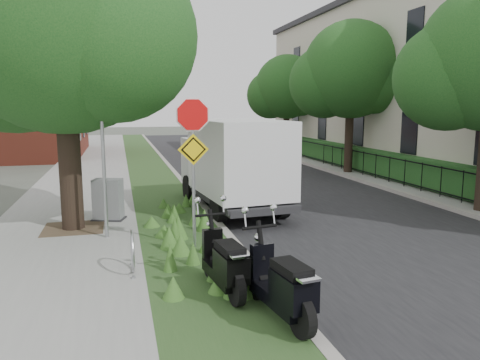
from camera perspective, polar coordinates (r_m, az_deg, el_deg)
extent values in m
plane|color=#4C5147|center=(9.77, 3.26, -9.16)|extent=(120.00, 120.00, 0.00)
cube|color=gray|center=(19.11, -18.53, -0.40)|extent=(3.50, 60.00, 0.12)
cube|color=#2C4E21|center=(19.11, -10.28, -0.08)|extent=(2.00, 60.00, 0.12)
cube|color=#9E9991|center=(19.21, -7.31, 0.06)|extent=(0.20, 60.00, 0.13)
cube|color=black|center=(19.95, 2.72, 0.28)|extent=(7.00, 60.00, 0.01)
cube|color=#9E9991|center=(21.23, 11.78, 0.80)|extent=(0.20, 60.00, 0.13)
cube|color=gray|center=(22.04, 15.75, 0.93)|extent=(3.20, 60.00, 0.12)
cylinder|color=black|center=(11.70, -20.20, 5.13)|extent=(0.52, 0.52, 4.48)
sphere|color=#17471A|center=(11.86, -20.96, 18.34)|extent=(5.40, 5.40, 5.40)
sphere|color=#17471A|center=(12.73, -25.98, 14.28)|extent=(4.05, 4.05, 4.05)
sphere|color=#17471A|center=(11.05, -15.38, 16.50)|extent=(3.78, 3.78, 3.78)
cube|color=#473828|center=(12.04, -19.62, -5.53)|extent=(1.40, 1.40, 0.01)
cylinder|color=#A5A8AD|center=(10.67, -16.36, 3.69)|extent=(0.08, 0.08, 4.00)
torus|color=#A5A8AD|center=(8.62, -12.98, -8.40)|extent=(0.05, 0.77, 0.77)
cube|color=#A5A8AD|center=(8.39, -12.82, -11.48)|extent=(0.06, 0.06, 0.04)
cube|color=#A5A8AD|center=(9.07, -12.97, -9.90)|extent=(0.06, 0.06, 0.04)
cylinder|color=#A5A8AD|center=(9.65, -5.69, 0.49)|extent=(0.07, 0.07, 3.00)
cylinder|color=red|center=(9.51, -5.78, 7.93)|extent=(0.86, 0.03, 0.86)
cylinder|color=white|center=(9.52, -5.80, 7.93)|extent=(0.94, 0.02, 0.94)
cube|color=yellow|center=(9.55, -5.72, 3.73)|extent=(0.64, 0.03, 0.64)
cube|color=black|center=(21.43, 13.55, 3.52)|extent=(0.04, 24.00, 0.04)
cube|color=black|center=(21.52, 13.47, 1.40)|extent=(0.04, 24.00, 0.04)
cylinder|color=black|center=(21.48, 13.50, 2.33)|extent=(0.03, 0.03, 1.00)
cube|color=#19461C|center=(21.81, 15.13, 2.49)|extent=(1.00, 24.00, 1.10)
cube|color=beige|center=(23.69, 23.20, 10.65)|extent=(7.00, 26.00, 8.00)
cube|color=#2D2D33|center=(21.74, 15.65, 12.04)|extent=(0.25, 26.00, 0.60)
cube|color=maroon|center=(31.55, -27.11, 9.82)|extent=(9.00, 10.00, 8.00)
sphere|color=#17471A|center=(14.54, 24.02, 11.40)|extent=(3.00, 3.00, 3.00)
cylinder|color=black|center=(21.27, 13.17, 6.37)|extent=(0.36, 0.36, 4.03)
sphere|color=#17471A|center=(21.30, 13.42, 12.96)|extent=(4.20, 4.20, 4.20)
sphere|color=#17471A|center=(21.42, 10.28, 11.63)|extent=(3.15, 3.15, 3.15)
sphere|color=#17471A|center=(21.23, 16.10, 11.73)|extent=(2.94, 2.94, 2.94)
cylinder|color=black|center=(28.60, 5.68, 6.81)|extent=(0.36, 0.36, 3.64)
sphere|color=#17471A|center=(28.60, 5.75, 11.23)|extent=(3.80, 3.80, 3.80)
sphere|color=#17471A|center=(28.84, 3.72, 10.30)|extent=(2.85, 2.85, 2.85)
sphere|color=#17471A|center=(28.42, 7.54, 10.45)|extent=(2.66, 2.66, 2.66)
cylinder|color=black|center=(8.21, -3.68, -9.90)|extent=(0.19, 0.55, 0.54)
cylinder|color=black|center=(7.08, -0.44, -13.05)|extent=(0.19, 0.55, 0.54)
cube|color=black|center=(7.58, -2.06, -11.35)|extent=(0.49, 1.22, 0.19)
cube|color=black|center=(7.18, -1.10, -10.44)|extent=(0.45, 0.71, 0.41)
cube|color=black|center=(7.14, -1.25, -8.29)|extent=(0.38, 0.65, 0.12)
cylinder|color=black|center=(7.30, 2.13, -12.26)|extent=(0.21, 0.57, 0.55)
cylinder|color=black|center=(6.23, 7.55, -16.23)|extent=(0.21, 0.57, 0.55)
cube|color=black|center=(6.71, 4.83, -14.10)|extent=(0.54, 1.27, 0.19)
cube|color=black|center=(6.31, 6.49, -13.15)|extent=(0.48, 0.74, 0.43)
cube|color=black|center=(6.25, 6.29, -10.64)|extent=(0.41, 0.68, 0.13)
cube|color=#262628|center=(13.68, -0.83, -1.79)|extent=(2.32, 5.08, 0.17)
cube|color=#B7BABC|center=(15.35, -3.18, 2.37)|extent=(2.02, 1.48, 1.49)
cube|color=silver|center=(13.03, -0.10, 2.83)|extent=(2.37, 3.71, 2.04)
cube|color=#262628|center=(12.67, -15.68, -4.57)|extent=(0.92, 0.75, 0.04)
cube|color=slate|center=(12.56, -15.78, -2.29)|extent=(0.81, 0.64, 1.06)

